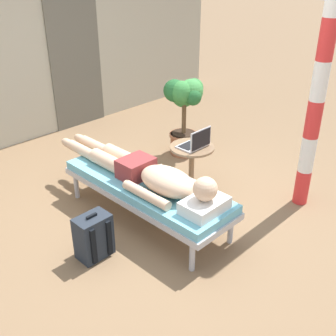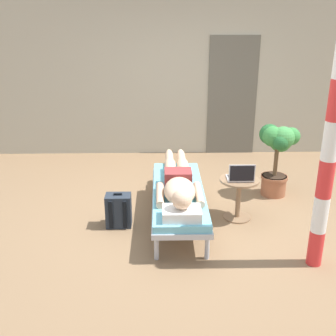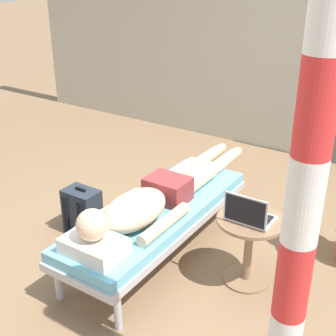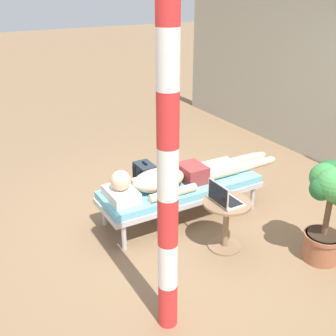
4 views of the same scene
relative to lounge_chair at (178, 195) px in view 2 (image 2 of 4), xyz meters
name	(u,v)px [view 2 (image 2 of 4)]	position (x,y,z in m)	size (l,w,h in m)	color
ground_plane	(186,219)	(0.10, 0.06, -0.35)	(40.00, 40.00, 0.00)	#846647
house_wall_back	(172,76)	(0.00, 2.70, 1.00)	(7.60, 0.20, 2.70)	#B2AD99
house_door_panel	(232,97)	(1.04, 2.59, 0.67)	(0.84, 0.03, 2.04)	#625F54
lounge_chair	(178,195)	(0.00, 0.00, 0.00)	(0.63, 1.86, 0.42)	#B7B7BC
person_reclining	(179,184)	(0.00, -0.05, 0.17)	(0.53, 2.17, 0.32)	white
side_table	(239,192)	(0.74, 0.07, 0.01)	(0.48, 0.48, 0.52)	#8C6B4C
laptop	(241,176)	(0.74, 0.02, 0.24)	(0.31, 0.24, 0.23)	silver
backpack	(119,211)	(-0.72, -0.09, -0.15)	(0.30, 0.26, 0.42)	#262D38
potted_plant	(277,149)	(1.37, 0.77, 0.33)	(0.53, 0.49, 1.00)	#9E5B3D
porch_post	(331,141)	(1.35, -0.94, 0.97)	(0.15, 0.15, 2.63)	red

